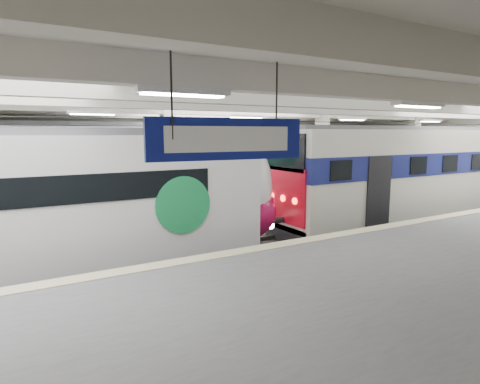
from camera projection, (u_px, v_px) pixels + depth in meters
station_hall at (303, 164)px, 13.44m from camera, size 36.00×24.00×5.75m
modern_emu at (94, 204)px, 11.88m from camera, size 13.65×2.82×4.41m
older_rer at (403, 173)px, 18.72m from camera, size 13.89×3.07×4.56m
far_train at (61, 178)px, 16.41m from camera, size 14.97×3.46×4.72m
wayfinding_sign at (228, 138)px, 5.05m from camera, size 2.11×0.23×1.26m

